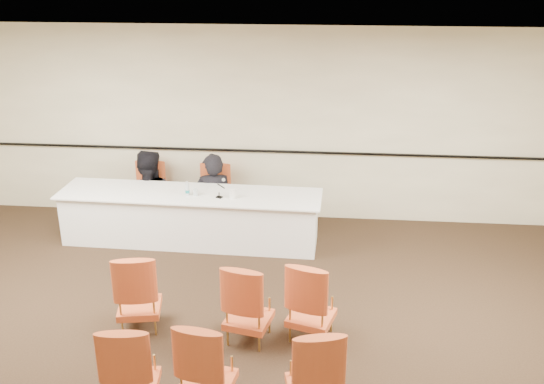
# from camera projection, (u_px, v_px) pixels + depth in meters

# --- Properties ---
(floor) EXTENTS (10.00, 10.00, 0.00)m
(floor) POSITION_uv_depth(u_px,v_px,m) (224.00, 373.00, 6.12)
(floor) COLOR black
(floor) RESTS_ON ground
(ceiling) EXTENTS (10.00, 10.00, 0.00)m
(ceiling) POSITION_uv_depth(u_px,v_px,m) (213.00, 77.00, 5.02)
(ceiling) COLOR silver
(ceiling) RESTS_ON ground
(wall_back) EXTENTS (10.00, 0.04, 3.00)m
(wall_back) POSITION_uv_depth(u_px,v_px,m) (264.00, 125.00, 9.28)
(wall_back) COLOR beige
(wall_back) RESTS_ON ground
(wall_rail) EXTENTS (9.80, 0.04, 0.03)m
(wall_rail) POSITION_uv_depth(u_px,v_px,m) (264.00, 151.00, 9.39)
(wall_rail) COLOR black
(wall_rail) RESTS_ON wall_back
(panel_table) EXTENTS (3.80, 0.98, 0.76)m
(panel_table) POSITION_uv_depth(u_px,v_px,m) (191.00, 217.00, 8.80)
(panel_table) COLOR white
(panel_table) RESTS_ON ground
(panelist_main) EXTENTS (0.70, 0.55, 1.70)m
(panelist_main) POSITION_uv_depth(u_px,v_px,m) (214.00, 206.00, 9.31)
(panelist_main) COLOR black
(panelist_main) RESTS_ON ground
(panelist_main_chair) EXTENTS (0.51, 0.51, 0.95)m
(panelist_main_chair) POSITION_uv_depth(u_px,v_px,m) (213.00, 198.00, 9.26)
(panelist_main_chair) COLOR #CC4D24
(panelist_main_chair) RESTS_ON ground
(panelist_second) EXTENTS (0.96, 0.80, 1.77)m
(panelist_second) POSITION_uv_depth(u_px,v_px,m) (149.00, 204.00, 9.44)
(panelist_second) COLOR black
(panelist_second) RESTS_ON ground
(panelist_second_chair) EXTENTS (0.51, 0.51, 0.95)m
(panelist_second_chair) POSITION_uv_depth(u_px,v_px,m) (148.00, 195.00, 9.38)
(panelist_second_chair) COLOR #CC4D24
(panelist_second_chair) RESTS_ON ground
(papers) EXTENTS (0.36, 0.32, 0.00)m
(papers) POSITION_uv_depth(u_px,v_px,m) (221.00, 196.00, 8.58)
(papers) COLOR white
(papers) RESTS_ON panel_table
(microphone) EXTENTS (0.15, 0.20, 0.25)m
(microphone) POSITION_uv_depth(u_px,v_px,m) (219.00, 189.00, 8.45)
(microphone) COLOR black
(microphone) RESTS_ON panel_table
(water_bottle) EXTENTS (0.08, 0.08, 0.21)m
(water_bottle) POSITION_uv_depth(u_px,v_px,m) (187.00, 188.00, 8.56)
(water_bottle) COLOR teal
(water_bottle) RESTS_ON panel_table
(drinking_glass) EXTENTS (0.07, 0.07, 0.10)m
(drinking_glass) POSITION_uv_depth(u_px,v_px,m) (196.00, 192.00, 8.56)
(drinking_glass) COLOR silver
(drinking_glass) RESTS_ON panel_table
(coffee_cup) EXTENTS (0.11, 0.11, 0.14)m
(coffee_cup) POSITION_uv_depth(u_px,v_px,m) (232.00, 194.00, 8.45)
(coffee_cup) COLOR white
(coffee_cup) RESTS_ON panel_table
(aud_chair_front_left) EXTENTS (0.58, 0.58, 0.95)m
(aud_chair_front_left) POSITION_uv_depth(u_px,v_px,m) (138.00, 290.00, 6.72)
(aud_chair_front_left) COLOR #CC4D24
(aud_chair_front_left) RESTS_ON ground
(aud_chair_front_mid) EXTENTS (0.59, 0.59, 0.95)m
(aud_chair_front_mid) POSITION_uv_depth(u_px,v_px,m) (248.00, 301.00, 6.50)
(aud_chair_front_mid) COLOR #CC4D24
(aud_chair_front_mid) RESTS_ON ground
(aud_chair_front_right) EXTENTS (0.62, 0.62, 0.95)m
(aud_chair_front_right) POSITION_uv_depth(u_px,v_px,m) (312.00, 299.00, 6.54)
(aud_chair_front_right) COLOR #CC4D24
(aud_chair_front_right) RESTS_ON ground
(aud_chair_back_left) EXTENTS (0.55, 0.55, 0.95)m
(aud_chair_back_left) POSITION_uv_depth(u_px,v_px,m) (131.00, 365.00, 5.50)
(aud_chair_back_left) COLOR #CC4D24
(aud_chair_back_left) RESTS_ON ground
(aud_chair_back_mid) EXTENTS (0.57, 0.57, 0.95)m
(aud_chair_back_mid) POSITION_uv_depth(u_px,v_px,m) (207.00, 363.00, 5.53)
(aud_chair_back_mid) COLOR #CC4D24
(aud_chair_back_mid) RESTS_ON ground
(aud_chair_back_right) EXTENTS (0.60, 0.60, 0.95)m
(aud_chair_back_right) POSITION_uv_depth(u_px,v_px,m) (314.00, 369.00, 5.44)
(aud_chair_back_right) COLOR #CC4D24
(aud_chair_back_right) RESTS_ON ground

